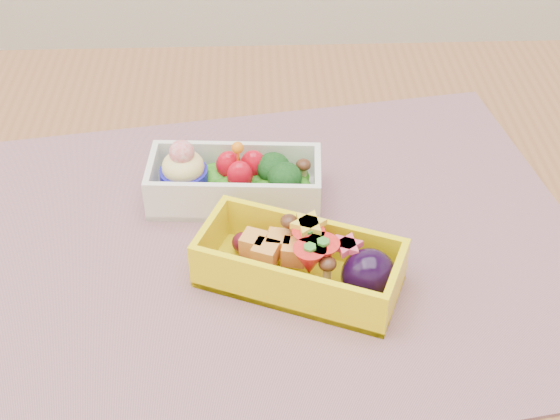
{
  "coord_description": "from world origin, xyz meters",
  "views": [
    {
      "loc": [
        -0.01,
        -0.49,
        1.22
      ],
      "look_at": [
        0.01,
        0.03,
        0.79
      ],
      "focal_mm": 50.03,
      "sensor_mm": 36.0,
      "label": 1
    }
  ],
  "objects_px": {
    "table": "(270,340)",
    "placemat": "(272,247)",
    "bento_yellow": "(304,263)",
    "bento_white": "(234,181)"
  },
  "relations": [
    {
      "from": "table",
      "to": "bento_yellow",
      "type": "distance_m",
      "value": 0.13
    },
    {
      "from": "bento_white",
      "to": "placemat",
      "type": "bearing_deg",
      "value": -59.96
    },
    {
      "from": "table",
      "to": "placemat",
      "type": "relative_size",
      "value": 2.17
    },
    {
      "from": "bento_white",
      "to": "bento_yellow",
      "type": "distance_m",
      "value": 0.13
    },
    {
      "from": "bento_yellow",
      "to": "table",
      "type": "bearing_deg",
      "value": 157.88
    },
    {
      "from": "table",
      "to": "bento_yellow",
      "type": "relative_size",
      "value": 6.63
    },
    {
      "from": "bento_white",
      "to": "bento_yellow",
      "type": "bearing_deg",
      "value": -59.46
    },
    {
      "from": "table",
      "to": "bento_white",
      "type": "bearing_deg",
      "value": 109.09
    },
    {
      "from": "placemat",
      "to": "bento_white",
      "type": "bearing_deg",
      "value": 116.26
    },
    {
      "from": "bento_white",
      "to": "bento_yellow",
      "type": "relative_size",
      "value": 0.9
    }
  ]
}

